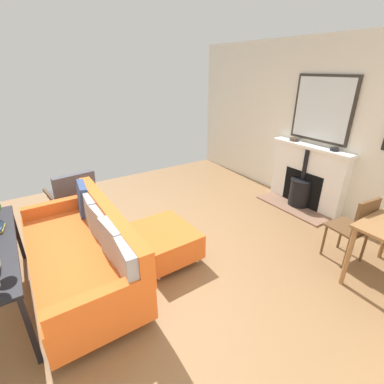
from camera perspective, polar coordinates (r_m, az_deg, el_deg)
The scene contains 10 objects.
ground_plane at distance 3.73m, azimuth -6.49°, elevation -12.69°, with size 5.89×5.94×0.01m, color olive.
wall_left at distance 5.08m, azimuth 24.47°, elevation 12.14°, with size 0.12×5.94×2.68m, color silver.
fireplace at distance 5.12m, azimuth 22.26°, elevation 2.25°, with size 0.60×1.41×1.07m.
mirror_over_mantel at distance 4.93m, azimuth 25.20°, elevation 15.18°, with size 0.04×1.00×1.01m.
mantel_bowl_near at distance 5.15m, azimuth 20.19°, elevation 10.17°, with size 0.14×0.14×0.05m.
mantel_bowl_far at distance 4.75m, azimuth 27.21°, elevation 7.84°, with size 0.13×0.13×0.04m.
sofa at distance 3.36m, azimuth -21.25°, elevation -11.33°, with size 0.92×2.07×0.85m.
ottoman at distance 3.54m, azimuth -5.64°, elevation -9.85°, with size 0.70×0.83×0.40m.
armchair_accent at distance 4.67m, azimuth -23.29°, elevation -0.02°, with size 0.74×0.67×0.81m.
dining_chair_near_fireplace at distance 3.82m, azimuth 30.60°, elevation -5.94°, with size 0.44×0.44×0.89m.
Camera 1 is at (1.27, 2.70, 2.23)m, focal length 25.94 mm.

